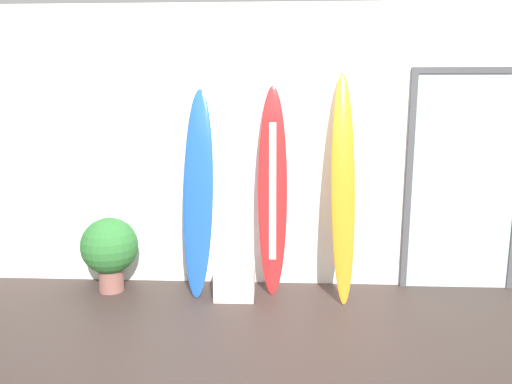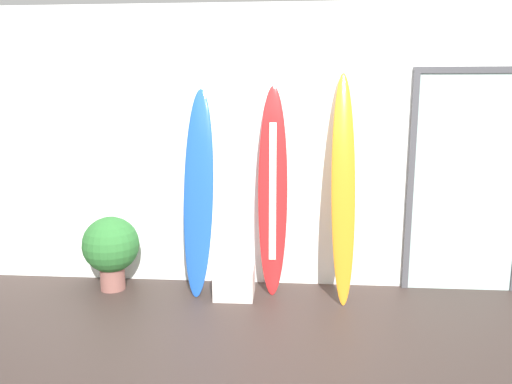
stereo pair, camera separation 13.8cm
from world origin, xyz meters
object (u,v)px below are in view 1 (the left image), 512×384
at_px(surfboard_cobalt, 198,194).
at_px(glass_door, 464,178).
at_px(surfboard_crimson, 273,191).
at_px(display_block_left, 235,282).
at_px(potted_plant, 110,248).
at_px(surfboard_sunset, 343,188).

bearing_deg(surfboard_cobalt, glass_door, 5.24).
bearing_deg(surfboard_cobalt, surfboard_crimson, 4.74).
distance_m(surfboard_cobalt, display_block_left, 0.92).
bearing_deg(glass_door, surfboard_crimson, -174.56).
xyz_separation_m(display_block_left, potted_plant, (-1.25, 0.07, 0.30)).
xyz_separation_m(surfboard_cobalt, surfboard_crimson, (0.72, 0.06, 0.03)).
bearing_deg(surfboard_sunset, display_block_left, -176.14).
distance_m(surfboard_cobalt, surfboard_crimson, 0.72).
bearing_deg(surfboard_crimson, potted_plant, -176.34).
height_order(display_block_left, potted_plant, potted_plant).
relative_size(surfboard_crimson, surfboard_sunset, 0.94).
bearing_deg(surfboard_sunset, surfboard_crimson, 170.81).
xyz_separation_m(surfboard_cobalt, potted_plant, (-0.89, -0.04, -0.54)).
xyz_separation_m(surfboard_crimson, display_block_left, (-0.36, -0.18, -0.87)).
distance_m(surfboard_sunset, display_block_left, 1.39).
bearing_deg(potted_plant, surfboard_cobalt, 2.78).
bearing_deg(surfboard_crimson, surfboard_sunset, -9.19).
xyz_separation_m(surfboard_crimson, potted_plant, (-1.61, -0.10, -0.57)).
height_order(surfboard_sunset, glass_door, glass_door).
relative_size(surfboard_cobalt, potted_plant, 2.67).
height_order(surfboard_cobalt, display_block_left, surfboard_cobalt).
height_order(display_block_left, glass_door, glass_door).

